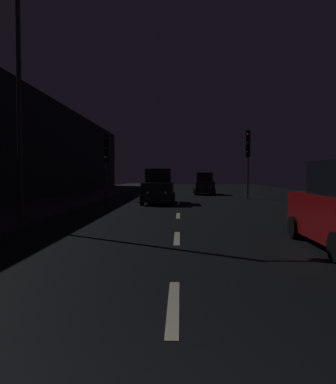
{
  "coord_description": "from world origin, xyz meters",
  "views": [
    {
      "loc": [
        0.09,
        -2.07,
        1.8
      ],
      "look_at": [
        -0.39,
        12.75,
        1.1
      ],
      "focal_mm": 35.3,
      "sensor_mm": 36.0,
      "label": 1
    }
  ],
  "objects": [
    {
      "name": "car_distant_taillights",
      "position": [
        2.19,
        31.5,
        0.89
      ],
      "size": [
        1.79,
        3.87,
        1.95
      ],
      "rotation": [
        0.0,
        0.0,
        1.57
      ],
      "color": "black",
      "rests_on": "ground"
    },
    {
      "name": "traffic_light_far_left",
      "position": [
        -4.95,
        23.55,
        3.24
      ],
      "size": [
        0.33,
        0.47,
        4.5
      ],
      "rotation": [
        0.0,
        0.0,
        -1.49
      ],
      "color": "#38383A",
      "rests_on": "ground"
    },
    {
      "name": "traffic_light_far_right",
      "position": [
        4.95,
        25.26,
        3.59
      ],
      "size": [
        0.36,
        0.48,
        4.94
      ],
      "rotation": [
        0.0,
        0.0,
        -1.75
      ],
      "color": "#38383A",
      "rests_on": "ground"
    },
    {
      "name": "ground",
      "position": [
        0.0,
        24.5,
        -0.01
      ],
      "size": [
        26.91,
        84.0,
        0.02
      ],
      "primitive_type": "cube",
      "color": "black"
    },
    {
      "name": "streetlamp_overhead",
      "position": [
        -4.74,
        10.16,
        5.44
      ],
      "size": [
        1.7,
        0.44,
        8.39
      ],
      "color": "#2D2D30",
      "rests_on": "ground"
    },
    {
      "name": "building_facade_left",
      "position": [
        -9.85,
        21.0,
        3.74
      ],
      "size": [
        0.8,
        63.0,
        7.48
      ],
      "primitive_type": "cube",
      "color": "black",
      "rests_on": "ground"
    },
    {
      "name": "lane_centerline",
      "position": [
        0.0,
        11.66,
        0.01
      ],
      "size": [
        0.16,
        20.26,
        0.01
      ],
      "color": "beige",
      "rests_on": "ground"
    },
    {
      "name": "sidewalk_left",
      "position": [
        -7.25,
        24.5,
        0.07
      ],
      "size": [
        4.4,
        84.0,
        0.15
      ],
      "primitive_type": "cube",
      "color": "#28282B",
      "rests_on": "ground"
    },
    {
      "name": "car_approaching_headlights",
      "position": [
        -1.24,
        20.97,
        0.97
      ],
      "size": [
        1.95,
        4.23,
        2.13
      ],
      "rotation": [
        0.0,
        0.0,
        -1.57
      ],
      "color": "black",
      "rests_on": "ground"
    }
  ]
}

